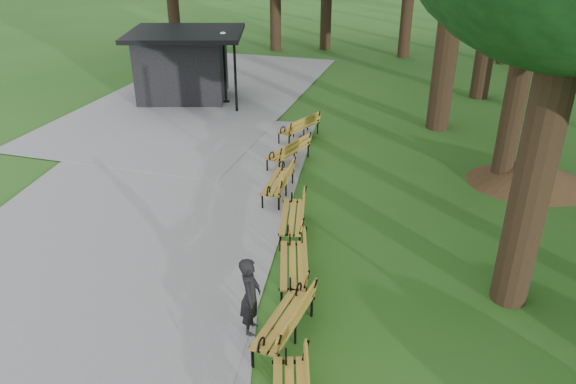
# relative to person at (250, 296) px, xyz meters

# --- Properties ---
(ground) EXTENTS (100.00, 100.00, 0.00)m
(ground) POSITION_rel_person_xyz_m (0.16, 0.72, -0.78)
(ground) COLOR #245B1A
(ground) RESTS_ON ground
(path) EXTENTS (12.00, 38.00, 0.06)m
(path) POSITION_rel_person_xyz_m (-3.84, 3.72, -0.75)
(path) COLOR gray
(path) RESTS_ON ground
(person) EXTENTS (0.40, 0.59, 1.56)m
(person) POSITION_rel_person_xyz_m (0.00, 0.00, 0.00)
(person) COLOR black
(person) RESTS_ON ground
(kiosk) EXTENTS (4.96, 4.44, 2.83)m
(kiosk) POSITION_rel_person_xyz_m (-5.39, 14.31, 0.63)
(kiosk) COLOR black
(kiosk) RESTS_ON ground
(lamp_post) EXTENTS (0.32, 0.32, 2.88)m
(lamp_post) POSITION_rel_person_xyz_m (-3.48, 13.78, 1.32)
(lamp_post) COLOR black
(lamp_post) RESTS_ON ground
(dirt_mound) EXTENTS (2.94, 2.94, 0.76)m
(dirt_mound) POSITION_rel_person_xyz_m (6.83, 7.17, -0.40)
(dirt_mound) COLOR #47301C
(dirt_mound) RESTS_ON ground
(bench_2) EXTENTS (1.15, 2.00, 0.88)m
(bench_2) POSITION_rel_person_xyz_m (0.62, -0.18, -0.34)
(bench_2) COLOR #B98A2A
(bench_2) RESTS_ON ground
(bench_3) EXTENTS (0.86, 1.96, 0.88)m
(bench_3) POSITION_rel_person_xyz_m (0.59, 1.57, -0.34)
(bench_3) COLOR #B98A2A
(bench_3) RESTS_ON ground
(bench_4) EXTENTS (0.74, 1.93, 0.88)m
(bench_4) POSITION_rel_person_xyz_m (0.36, 3.60, -0.34)
(bench_4) COLOR #B98A2A
(bench_4) RESTS_ON ground
(bench_5) EXTENTS (0.85, 1.96, 0.88)m
(bench_5) POSITION_rel_person_xyz_m (-0.23, 5.51, -0.34)
(bench_5) COLOR #B98A2A
(bench_5) RESTS_ON ground
(bench_6) EXTENTS (1.42, 1.99, 0.88)m
(bench_6) POSITION_rel_person_xyz_m (-0.21, 7.74, -0.34)
(bench_6) COLOR #B98A2A
(bench_6) RESTS_ON ground
(bench_7) EXTENTS (1.53, 1.96, 0.88)m
(bench_7) POSITION_rel_person_xyz_m (-0.10, 9.95, -0.34)
(bench_7) COLOR #B98A2A
(bench_7) RESTS_ON ground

